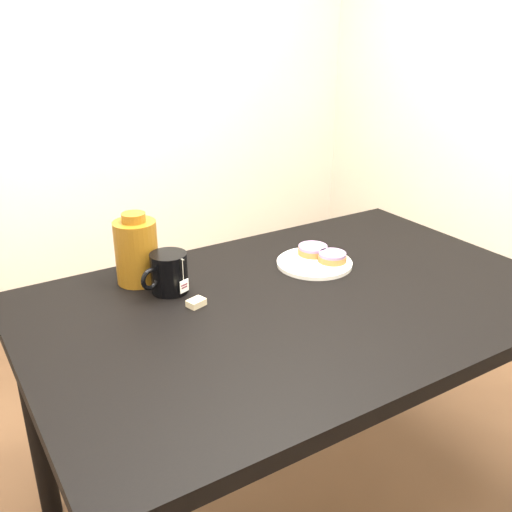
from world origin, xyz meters
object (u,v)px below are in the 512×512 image
object	(u,v)px
bagel_front	(332,257)
mug	(168,273)
plate	(314,262)
table	(298,325)
teabag_pouch	(196,303)
bagel_package	(136,251)
bagel_back	(313,250)

from	to	relation	value
bagel_front	mug	xyz separation A→B (m)	(-0.48, 0.09, 0.03)
plate	mug	distance (m)	0.44
table	bagel_front	size ratio (longest dim) A/B	15.76
plate	bagel_front	bearing A→B (deg)	-30.57
table	teabag_pouch	distance (m)	0.29
bagel_front	bagel_package	xyz separation A→B (m)	(-0.53, 0.20, 0.07)
table	mug	size ratio (longest dim) A/B	9.06
teabag_pouch	bagel_package	xyz separation A→B (m)	(-0.07, 0.22, 0.08)
table	mug	distance (m)	0.37
bagel_back	bagel_front	bearing A→B (deg)	-78.61
mug	plate	bearing A→B (deg)	-27.79
bagel_back	bagel_package	world-z (taller)	bagel_package
plate	bagel_package	bearing A→B (deg)	160.51
plate	mug	bearing A→B (deg)	171.58
teabag_pouch	table	bearing A→B (deg)	-21.76
table	bagel_front	distance (m)	0.26
table	bagel_back	xyz separation A→B (m)	(0.19, 0.20, 0.11)
teabag_pouch	bagel_package	distance (m)	0.24
plate	bagel_back	world-z (taller)	bagel_back
bagel_back	mug	xyz separation A→B (m)	(-0.47, 0.02, 0.03)
plate	bagel_package	distance (m)	0.52
table	mug	world-z (taller)	mug
bagel_front	bagel_package	size ratio (longest dim) A/B	0.45
plate	bagel_front	size ratio (longest dim) A/B	2.51
mug	teabag_pouch	bearing A→B (deg)	-97.13
table	bagel_front	xyz separation A→B (m)	(0.21, 0.12, 0.11)
bagel_back	mug	world-z (taller)	mug
mug	teabag_pouch	xyz separation A→B (m)	(0.02, -0.11, -0.05)
bagel_package	teabag_pouch	bearing A→B (deg)	-72.23
plate	teabag_pouch	world-z (taller)	teabag_pouch
bagel_back	teabag_pouch	distance (m)	0.45
bagel_back	teabag_pouch	bearing A→B (deg)	-167.89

